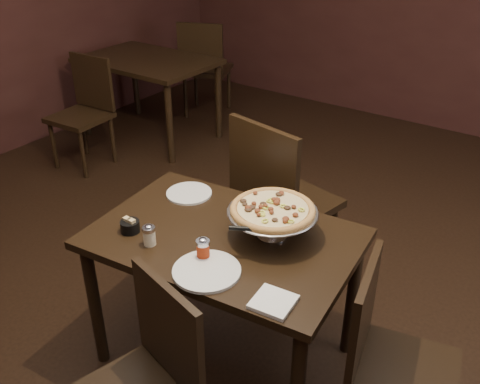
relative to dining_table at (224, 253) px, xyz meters
The scene contains 16 objects.
room 0.80m from the dining_table, 27.03° to the left, with size 6.04×7.04×2.84m.
dining_table is the anchor object (origin of this frame).
background_table 2.82m from the dining_table, 140.39° to the left, with size 1.16×0.77×0.72m.
pizza_stand 0.30m from the dining_table, 33.97° to the left, with size 0.39×0.39×0.16m.
parmesan_shaker 0.34m from the dining_table, 132.27° to the right, with size 0.05×0.05×0.10m.
pepper_flake_shaker 0.23m from the dining_table, 79.67° to the right, with size 0.06×0.06×0.10m.
packet_caddy 0.42m from the dining_table, 149.01° to the right, with size 0.08×0.08×0.06m.
napkin_stack 0.49m from the dining_table, 31.56° to the right, with size 0.14×0.14×0.02m, color white.
plate_left 0.41m from the dining_table, 151.81° to the left, with size 0.22×0.22×0.01m, color silver.
plate_near 0.28m from the dining_table, 67.84° to the right, with size 0.27×0.27×0.01m, color silver.
serving_spatula 0.28m from the dining_table, 23.00° to the right, with size 0.16×0.16×0.02m.
chair_far 0.67m from the dining_table, 100.23° to the left, with size 0.55×0.55×1.00m.
chair_near 0.65m from the dining_table, 79.73° to the right, with size 0.48×0.48×0.85m.
chair_side 0.79m from the dining_table, ahead, with size 0.47×0.47×0.84m.
bg_chair_far 3.26m from the dining_table, 130.01° to the left, with size 0.57×0.57×0.94m.
bg_chair_near 2.46m from the dining_table, 153.74° to the left, with size 0.44×0.44×0.88m.
Camera 1 is at (1.13, -1.54, 1.99)m, focal length 40.00 mm.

